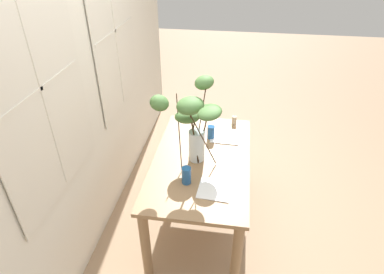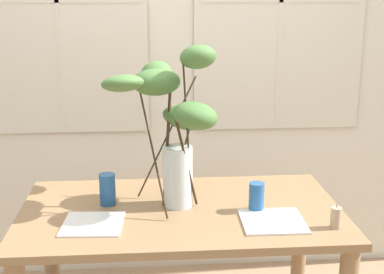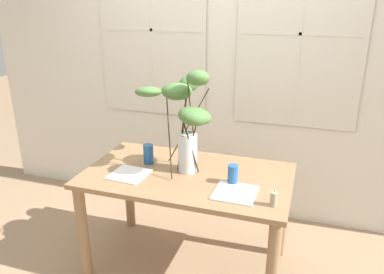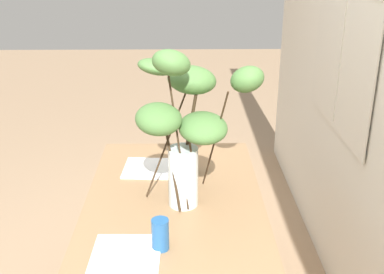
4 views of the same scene
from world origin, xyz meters
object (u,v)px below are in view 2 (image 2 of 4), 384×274
at_px(plate_square_right, 273,221).
at_px(pillar_candle, 336,218).
at_px(drinking_glass_blue_left, 108,189).
at_px(vase_with_branches, 173,114).
at_px(plate_square_left, 93,224).
at_px(dining_table, 181,236).
at_px(drinking_glass_blue_right, 256,197).

xyz_separation_m(plate_square_right, pillar_candle, (0.25, -0.08, 0.04)).
height_order(drinking_glass_blue_left, plate_square_right, drinking_glass_blue_left).
bearing_deg(plate_square_right, vase_with_branches, 149.59).
height_order(plate_square_right, pillar_candle, pillar_candle).
height_order(vase_with_branches, plate_square_left, vase_with_branches).
xyz_separation_m(plate_square_left, pillar_candle, (1.01, -0.11, 0.04)).
bearing_deg(dining_table, plate_square_right, -25.15).
distance_m(vase_with_branches, plate_square_right, 0.63).
distance_m(plate_square_left, pillar_candle, 1.01).
relative_size(drinking_glass_blue_right, pillar_candle, 1.28).
height_order(dining_table, vase_with_branches, vase_with_branches).
distance_m(vase_with_branches, pillar_candle, 0.82).
distance_m(dining_table, plate_square_right, 0.44).
distance_m(vase_with_branches, drinking_glass_blue_right, 0.52).
relative_size(dining_table, plate_square_left, 5.82).
bearing_deg(drinking_glass_blue_right, plate_square_left, -172.02).
bearing_deg(dining_table, drinking_glass_blue_left, 166.45).
height_order(vase_with_branches, drinking_glass_blue_left, vase_with_branches).
distance_m(dining_table, plate_square_left, 0.43).
xyz_separation_m(dining_table, pillar_candle, (0.63, -0.25, 0.18)).
distance_m(dining_table, pillar_candle, 0.70).
height_order(dining_table, drinking_glass_blue_right, drinking_glass_blue_right).
bearing_deg(plate_square_left, drinking_glass_blue_right, 7.98).
relative_size(plate_square_left, pillar_candle, 2.44).
height_order(drinking_glass_blue_left, drinking_glass_blue_right, drinking_glass_blue_left).
height_order(vase_with_branches, drinking_glass_blue_right, vase_with_branches).
distance_m(plate_square_right, pillar_candle, 0.26).
relative_size(drinking_glass_blue_left, plate_square_right, 0.55).
relative_size(dining_table, plate_square_right, 5.46).
bearing_deg(plate_square_left, dining_table, 21.12).
bearing_deg(plate_square_right, drinking_glass_blue_left, 160.04).
bearing_deg(plate_square_left, drinking_glass_blue_left, 77.82).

